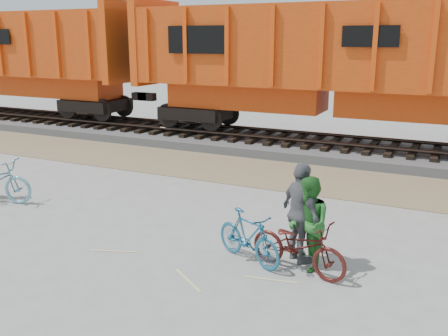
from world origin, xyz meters
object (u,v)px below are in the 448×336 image
Objects in this scene: bicycle_maroon at (298,246)px; person_man at (309,224)px; hopper_car_center at (333,63)px; hopper_car_left at (5,56)px; person_woman at (301,213)px; bicycle_teal at (248,237)px.

person_man is at bearing -13.32° from bicycle_maroon.
hopper_car_center is 7.99× the size of bicycle_maroon.
person_woman is at bearing -27.59° from hopper_car_left.
bicycle_teal is at bearing -29.84° from hopper_car_left.
hopper_car_center is 7.86× the size of person_woman.
person_woman is at bearing -79.04° from hopper_car_center.
person_man is (0.10, 0.20, 0.34)m from bicycle_maroon.
bicycle_maroon is at bearing -28.51° from hopper_car_left.
person_man reaches higher than bicycle_teal.
hopper_car_left and hopper_car_center have the same top height.
hopper_car_left is 9.20× the size of bicycle_teal.
hopper_car_left is 8.78× the size of person_man.
bicycle_maroon is 1.10× the size of person_man.
hopper_car_center reaches higher than person_man.
bicycle_teal is (15.89, -9.11, -2.55)m from hopper_car_left.
hopper_car_center is at bearing 23.67° from bicycle_maroon.
person_woman reaches higher than person_man.
person_woman is (1.69, -8.72, -2.12)m from hopper_car_center.
bicycle_teal is 0.87× the size of bicycle_maroon.
bicycle_teal is at bearing 102.26° from bicycle_maroon.
person_man reaches higher than bicycle_maroon.
person_woman is at bearing 26.61° from bicycle_maroon.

